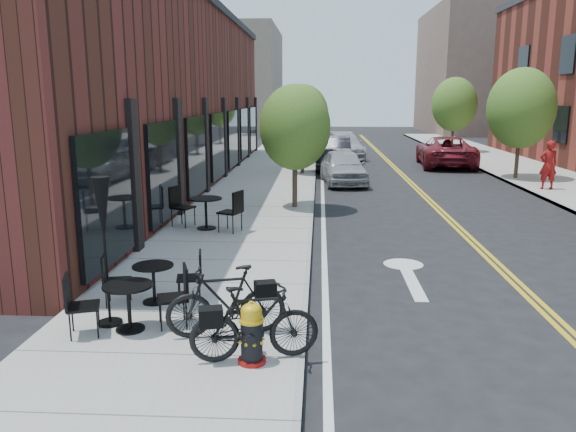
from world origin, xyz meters
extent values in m
plane|color=black|center=(0.00, 0.00, 0.00)|extent=(120.00, 120.00, 0.00)
cube|color=#9E9B93|center=(-2.00, 10.00, 0.06)|extent=(4.00, 70.00, 0.12)
cube|color=#3F1E14|center=(-6.50, 14.00, 3.50)|extent=(5.00, 28.00, 7.00)
cube|color=#726656|center=(-8.00, 48.00, 5.00)|extent=(8.00, 14.00, 10.00)
cube|color=brown|center=(16.00, 50.00, 6.00)|extent=(10.00, 16.00, 12.00)
cylinder|color=#382B1E|center=(-0.60, 9.00, 0.93)|extent=(0.16, 0.16, 1.61)
ellipsoid|color=#3F6B21|center=(-0.60, 9.00, 2.61)|extent=(2.20, 2.20, 2.64)
cylinder|color=#382B1E|center=(-0.60, 17.00, 0.96)|extent=(0.16, 0.16, 1.68)
ellipsoid|color=#3F6B21|center=(-0.60, 17.00, 2.72)|extent=(2.30, 2.30, 2.76)
cylinder|color=#382B1E|center=(-0.60, 25.00, 0.91)|extent=(0.16, 0.16, 1.57)
ellipsoid|color=#3F6B21|center=(-0.60, 25.00, 2.54)|extent=(2.10, 2.10, 2.52)
cylinder|color=#382B1E|center=(-0.60, 33.00, 0.98)|extent=(0.16, 0.16, 1.71)
ellipsoid|color=#3F6B21|center=(-0.60, 33.00, 2.79)|extent=(2.40, 2.40, 2.88)
cylinder|color=#382B1E|center=(8.60, 16.00, 1.03)|extent=(0.16, 0.16, 1.82)
ellipsoid|color=#3F6B21|center=(8.60, 16.00, 3.06)|extent=(2.80, 2.80, 3.36)
cylinder|color=#382B1E|center=(8.60, 28.00, 1.03)|extent=(0.16, 0.16, 1.82)
ellipsoid|color=#3F6B21|center=(8.60, 28.00, 3.06)|extent=(2.80, 2.80, 3.36)
cylinder|color=maroon|center=(-0.69, -1.68, 0.15)|extent=(0.48, 0.48, 0.06)
cylinder|color=black|center=(-0.69, -1.68, 0.42)|extent=(0.37, 0.37, 0.55)
cylinder|color=gold|center=(-0.69, -1.68, 0.71)|extent=(0.42, 0.42, 0.04)
cylinder|color=gold|center=(-0.69, -1.68, 0.78)|extent=(0.36, 0.36, 0.13)
ellipsoid|color=gold|center=(-0.69, -1.68, 0.86)|extent=(0.35, 0.35, 0.16)
cylinder|color=gold|center=(-0.69, -1.68, 0.94)|extent=(0.06, 0.06, 0.06)
imported|color=black|center=(-1.16, -0.83, 0.64)|extent=(1.81, 0.93, 1.05)
imported|color=black|center=(-0.66, -1.58, 0.64)|extent=(1.78, 0.87, 1.03)
cylinder|color=black|center=(-2.60, 0.42, 0.13)|extent=(0.47, 0.47, 0.03)
cylinder|color=black|center=(-2.60, 0.42, 0.45)|extent=(0.06, 0.06, 0.63)
cylinder|color=black|center=(-2.60, 0.42, 0.77)|extent=(0.81, 0.81, 0.03)
cylinder|color=black|center=(-2.63, -0.73, 0.13)|extent=(0.54, 0.54, 0.03)
cylinder|color=black|center=(-2.63, -0.73, 0.47)|extent=(0.07, 0.07, 0.68)
cylinder|color=black|center=(-2.63, -0.73, 0.82)|extent=(0.94, 0.94, 0.03)
cylinder|color=black|center=(-2.80, 5.83, 0.14)|extent=(0.65, 0.65, 0.03)
cylinder|color=black|center=(-2.80, 5.83, 0.53)|extent=(0.09, 0.09, 0.79)
cylinder|color=black|center=(-2.80, 5.83, 0.93)|extent=(1.13, 1.13, 0.03)
cylinder|color=black|center=(-3.02, -0.52, 0.14)|extent=(0.37, 0.37, 0.04)
cylinder|color=black|center=(-3.02, -0.52, 1.25)|extent=(0.04, 0.04, 2.20)
cone|color=black|center=(-3.02, -0.52, 1.91)|extent=(0.27, 0.27, 0.97)
imported|color=#A1A5A9|center=(1.15, 14.68, 0.70)|extent=(2.05, 4.25, 1.40)
imported|color=black|center=(0.80, 19.49, 0.81)|extent=(1.83, 4.96, 1.62)
imported|color=#B3B2B7|center=(1.55, 24.57, 0.74)|extent=(2.54, 5.26, 1.48)
imported|color=maroon|center=(6.65, 20.91, 0.78)|extent=(2.99, 5.78, 1.56)
imported|color=maroon|center=(8.73, 13.00, 1.03)|extent=(0.67, 0.45, 1.83)
camera|label=1|loc=(0.16, -8.44, 3.54)|focal=35.00mm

